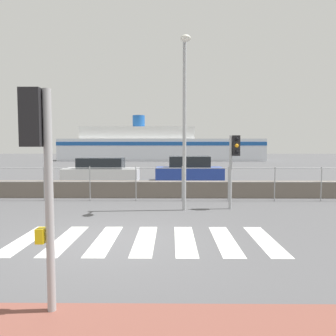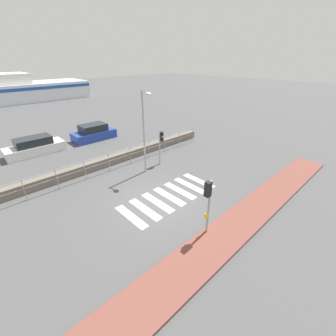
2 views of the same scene
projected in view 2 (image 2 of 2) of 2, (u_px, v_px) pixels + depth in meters
The scene contains 10 objects.
ground_plane at pixel (159, 202), 12.66m from camera, with size 160.00×160.00×0.00m, color #4C4C4F.
sidewalk_brick at pixel (220, 239), 9.97m from camera, with size 24.00×1.80×0.12m.
crosswalk at pixel (169, 196), 13.14m from camera, with size 5.85×2.40×0.01m.
seawall at pixel (104, 163), 16.54m from camera, with size 19.84×0.55×0.66m.
harbor_fence at pixel (109, 160), 15.74m from camera, with size 17.90×0.04×1.33m.
traffic_light_near at pixel (208, 197), 9.45m from camera, with size 0.34×0.32×2.80m.
traffic_light_far at pixel (161, 141), 16.40m from camera, with size 0.34×0.32×2.47m.
streetlamp at pixel (145, 124), 14.39m from camera, with size 0.32×0.87×5.57m.
parked_car_white at pixel (35, 147), 18.72m from camera, with size 4.48×1.76×1.40m.
parked_car_blue at pixel (94, 133), 21.98m from camera, with size 4.01×1.89×1.50m.
Camera 2 is at (-6.86, -7.96, 7.33)m, focal length 24.00 mm.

